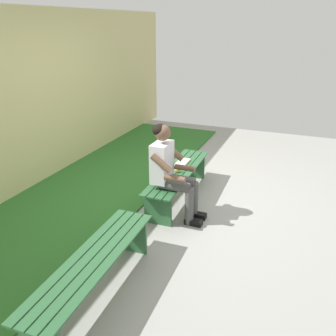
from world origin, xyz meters
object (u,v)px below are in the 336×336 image
object	(u,v)px
apple	(177,170)
book_open	(182,163)
bench_near	(178,177)
bench_far	(94,267)
person_seated	(171,169)

from	to	relation	value
apple	book_open	size ratio (longest dim) A/B	0.19
book_open	bench_near	bearing A→B (deg)	7.58
bench_far	apple	world-z (taller)	apple
book_open	bench_far	bearing A→B (deg)	-0.64
apple	book_open	xyz separation A→B (m)	(-0.32, -0.05, -0.03)
bench_far	book_open	xyz separation A→B (m)	(-2.43, -0.04, 0.11)
bench_far	book_open	size ratio (longest dim) A/B	4.24
apple	bench_near	bearing A→B (deg)	-172.85
bench_far	bench_near	bearing A→B (deg)	-180.00
bench_far	book_open	world-z (taller)	book_open
bench_near	bench_far	size ratio (longest dim) A/B	1.03
bench_near	person_seated	world-z (taller)	person_seated
person_seated	apple	xyz separation A→B (m)	(-0.47, -0.09, -0.21)
person_seated	apple	size ratio (longest dim) A/B	15.55
bench_near	apple	size ratio (longest dim) A/B	22.99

